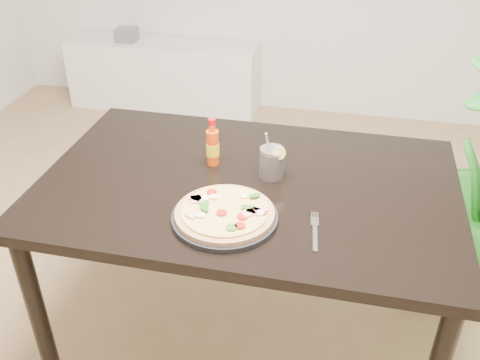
% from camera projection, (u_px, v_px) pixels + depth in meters
% --- Properties ---
extents(floor, '(4.50, 4.50, 0.00)m').
position_uv_depth(floor, '(183.00, 323.00, 2.26)').
color(floor, '#9E7A51').
rests_on(floor, ground).
extents(dining_table, '(1.40, 0.90, 0.75)m').
position_uv_depth(dining_table, '(248.00, 202.00, 1.85)').
color(dining_table, black).
rests_on(dining_table, ground).
extents(plate, '(0.32, 0.32, 0.02)m').
position_uv_depth(plate, '(225.00, 217.00, 1.62)').
color(plate, black).
rests_on(plate, dining_table).
extents(pizza, '(0.30, 0.30, 0.03)m').
position_uv_depth(pizza, '(225.00, 212.00, 1.61)').
color(pizza, tan).
rests_on(pizza, plate).
extents(hot_sauce_bottle, '(0.06, 0.06, 0.18)m').
position_uv_depth(hot_sauce_bottle, '(213.00, 146.00, 1.87)').
color(hot_sauce_bottle, '#ED440D').
rests_on(hot_sauce_bottle, dining_table).
extents(cola_cup, '(0.09, 0.08, 0.17)m').
position_uv_depth(cola_cup, '(272.00, 163.00, 1.80)').
color(cola_cup, black).
rests_on(cola_cup, dining_table).
extents(fork, '(0.04, 0.19, 0.00)m').
position_uv_depth(fork, '(315.00, 230.00, 1.57)').
color(fork, silver).
rests_on(fork, dining_table).
extents(plant_pot, '(0.28, 0.28, 0.22)m').
position_uv_depth(plant_pot, '(478.00, 262.00, 2.42)').
color(plant_pot, brown).
rests_on(plant_pot, ground).
extents(media_console, '(1.40, 0.34, 0.50)m').
position_uv_depth(media_console, '(164.00, 76.00, 3.98)').
color(media_console, white).
rests_on(media_console, ground).
extents(cd_stack, '(0.14, 0.12, 0.09)m').
position_uv_depth(cd_stack, '(127.00, 35.00, 3.85)').
color(cd_stack, slate).
rests_on(cd_stack, media_console).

